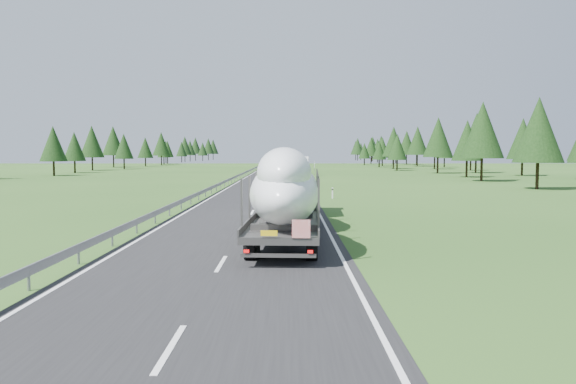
{
  "coord_description": "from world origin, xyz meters",
  "views": [
    {
      "loc": [
        2.49,
        -20.58,
        4.13
      ],
      "look_at": [
        2.48,
        7.63,
        2.16
      ],
      "focal_mm": 35.0,
      "sensor_mm": 36.0,
      "label": 1
    }
  ],
  "objects_px": {
    "highway_sign": "(314,166)",
    "boat_truck": "(288,187)",
    "distant_van": "(276,164)",
    "distant_car_blue": "(282,159)",
    "distant_car_dark": "(287,162)"
  },
  "relations": [
    {
      "from": "boat_truck",
      "to": "distant_car_dark",
      "type": "distance_m",
      "value": 180.76
    },
    {
      "from": "highway_sign",
      "to": "distant_car_dark",
      "type": "xyz_separation_m",
      "value": [
        -5.05,
        109.24,
        -1.11
      ]
    },
    {
      "from": "boat_truck",
      "to": "distant_car_blue",
      "type": "relative_size",
      "value": 4.36
    },
    {
      "from": "boat_truck",
      "to": "distant_car_dark",
      "type": "xyz_separation_m",
      "value": [
        -0.34,
        180.75,
        -1.66
      ]
    },
    {
      "from": "highway_sign",
      "to": "distant_car_blue",
      "type": "xyz_separation_m",
      "value": [
        -7.93,
        183.13,
        -1.01
      ]
    },
    {
      "from": "distant_car_dark",
      "to": "boat_truck",
      "type": "bearing_deg",
      "value": -92.5
    },
    {
      "from": "boat_truck",
      "to": "highway_sign",
      "type": "bearing_deg",
      "value": 86.23
    },
    {
      "from": "distant_car_dark",
      "to": "distant_car_blue",
      "type": "height_order",
      "value": "distant_car_blue"
    },
    {
      "from": "highway_sign",
      "to": "distant_car_blue",
      "type": "bearing_deg",
      "value": 92.48
    },
    {
      "from": "boat_truck",
      "to": "distant_car_blue",
      "type": "bearing_deg",
      "value": 90.72
    },
    {
      "from": "distant_van",
      "to": "distant_car_blue",
      "type": "xyz_separation_m",
      "value": [
        0.62,
        110.83,
        0.09
      ]
    },
    {
      "from": "highway_sign",
      "to": "boat_truck",
      "type": "bearing_deg",
      "value": -93.77
    },
    {
      "from": "distant_car_blue",
      "to": "distant_van",
      "type": "bearing_deg",
      "value": -92.4
    },
    {
      "from": "highway_sign",
      "to": "distant_van",
      "type": "xyz_separation_m",
      "value": [
        -8.55,
        72.3,
        -1.09
      ]
    },
    {
      "from": "boat_truck",
      "to": "distant_van",
      "type": "xyz_separation_m",
      "value": [
        -3.84,
        143.81,
        -1.64
      ]
    }
  ]
}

